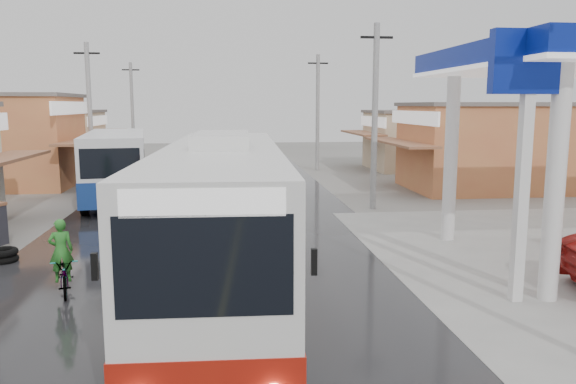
# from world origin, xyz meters

# --- Properties ---
(ground) EXTENTS (120.00, 120.00, 0.00)m
(ground) POSITION_xyz_m (0.00, 0.00, 0.00)
(ground) COLOR slate
(ground) RESTS_ON ground
(road) EXTENTS (12.00, 90.00, 0.02)m
(road) POSITION_xyz_m (0.00, 15.00, 0.01)
(road) COLOR black
(road) RESTS_ON ground
(centre_line) EXTENTS (0.15, 90.00, 0.01)m
(centre_line) POSITION_xyz_m (0.00, 15.00, 0.02)
(centre_line) COLOR #D8CC4C
(centre_line) RESTS_ON road
(utility_poles_left) EXTENTS (1.60, 50.00, 8.00)m
(utility_poles_left) POSITION_xyz_m (-7.00, 16.00, 0.00)
(utility_poles_left) COLOR gray
(utility_poles_left) RESTS_ON ground
(utility_poles_right) EXTENTS (1.60, 36.00, 8.00)m
(utility_poles_right) POSITION_xyz_m (7.00, 15.00, 0.00)
(utility_poles_right) COLOR gray
(utility_poles_right) RESTS_ON ground
(coach_bus) EXTENTS (3.22, 12.59, 3.90)m
(coach_bus) POSITION_xyz_m (0.43, 4.24, 1.88)
(coach_bus) COLOR silver
(coach_bus) RESTS_ON road
(second_bus) EXTENTS (3.94, 10.03, 3.24)m
(second_bus) POSITION_xyz_m (-4.65, 18.51, 1.75)
(second_bus) COLOR silver
(second_bus) RESTS_ON road
(cyclist) EXTENTS (1.05, 1.86, 1.90)m
(cyclist) POSITION_xyz_m (-3.44, 4.77, 0.62)
(cyclist) COLOR black
(cyclist) RESTS_ON ground
(tyre_stack) EXTENTS (0.81, 0.81, 0.41)m
(tyre_stack) POSITION_xyz_m (-5.99, 7.83, 0.21)
(tyre_stack) COLOR black
(tyre_stack) RESTS_ON ground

